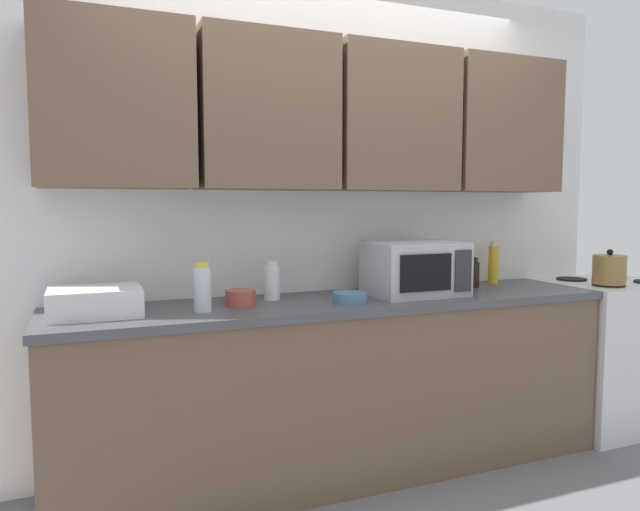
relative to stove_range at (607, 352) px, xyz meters
The scene contains 12 objects.
wall_back_with_cabinets 2.15m from the stove_range, behind, with size 3.71×0.38×2.60m.
counter_run 1.81m from the stove_range, behind, with size 2.84×0.63×0.90m.
stove_range is the anchor object (origin of this frame).
kettle 0.59m from the stove_range, 140.53° to the right, with size 0.18×0.18×0.20m.
microwave 1.52m from the stove_range, behind, with size 0.48×0.37×0.28m.
dish_rack 3.02m from the stove_range, behind, with size 0.38×0.30×0.12m, color silver.
bottle_clear_tall 2.59m from the stove_range, behind, with size 0.08×0.08×0.22m.
bottle_soy_dark 1.09m from the stove_range, behind, with size 0.08×0.08×0.17m.
bottle_yellow_mustard 0.94m from the stove_range, 164.22° to the left, with size 0.06×0.06×0.25m.
bottle_white_jar 2.22m from the stove_range, behind, with size 0.08×0.08×0.20m.
bowl_ceramic_small 2.38m from the stove_range, behind, with size 0.14×0.14×0.07m, color #B24C3D.
bowl_mixing_large 1.88m from the stove_range, behind, with size 0.17×0.17×0.05m, color teal.
Camera 1 is at (-1.19, -2.95, 1.38)m, focal length 32.61 mm.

